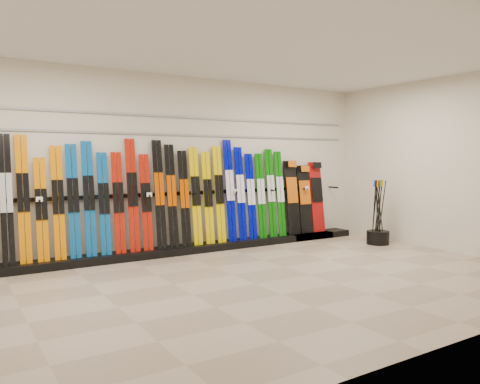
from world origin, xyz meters
TOP-DOWN VIEW (x-y plane):
  - floor at (0.00, 0.00)m, footprint 8.00×8.00m
  - back_wall at (0.00, 2.50)m, footprint 8.00×0.00m
  - right_wall at (4.00, 0.00)m, footprint 0.00×5.00m
  - ceiling at (0.00, 0.00)m, footprint 8.00×8.00m
  - ski_rack_base at (0.22, 2.28)m, footprint 8.00×0.40m
  - skis at (-0.47, 2.33)m, footprint 5.36×0.24m
  - snowboards at (2.77, 2.35)m, footprint 0.93×0.22m
  - pole_bin at (3.51, 1.10)m, footprint 0.41×0.41m
  - ski_poles at (3.48, 1.09)m, footprint 0.28×0.27m
  - slatwall_rail_0 at (0.00, 2.48)m, footprint 7.60×0.02m
  - slatwall_rail_1 at (0.00, 2.48)m, footprint 7.60×0.02m

SIDE VIEW (x-z plane):
  - floor at x=0.00m, z-range 0.00..0.00m
  - ski_rack_base at x=0.22m, z-range 0.00..0.12m
  - pole_bin at x=3.51m, z-range 0.00..0.25m
  - ski_poles at x=3.48m, z-range 0.02..1.20m
  - snowboards at x=2.77m, z-range 0.10..1.54m
  - skis at x=-0.47m, z-range 0.04..1.87m
  - back_wall at x=0.00m, z-range -2.50..5.50m
  - right_wall at x=4.00m, z-range -1.00..4.00m
  - slatwall_rail_0 at x=0.00m, z-range 1.98..2.02m
  - slatwall_rail_1 at x=0.00m, z-range 2.28..2.31m
  - ceiling at x=0.00m, z-range 3.00..3.00m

